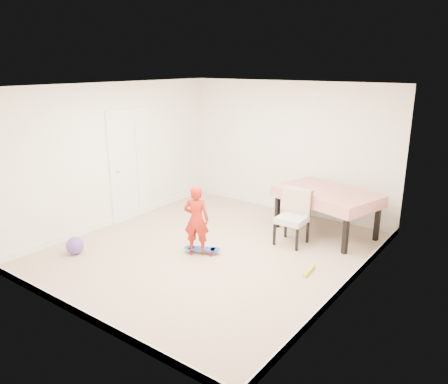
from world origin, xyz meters
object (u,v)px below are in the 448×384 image
Objects in this scene: skateboard at (202,251)px; child at (196,222)px; dining_chair at (292,218)px; balloon at (75,246)px; dining_table at (326,212)px.

skateboard is 0.51m from child.
child reaches higher than dining_chair.
child reaches higher than balloon.
child is at bearing 36.36° from balloon.
balloon is at bearing -169.14° from skateboard.
child is 3.90× the size of balloon.
dining_chair is 0.85× the size of child.
child is at bearing -107.12° from dining_table.
child is 1.98m from balloon.
dining_table is 2.92× the size of skateboard.
skateboard is at bearing -106.89° from dining_table.
dining_chair reaches higher than skateboard.
dining_table is 6.05× the size of balloon.
skateboard is 2.08× the size of balloon.
balloon reaches higher than skateboard.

